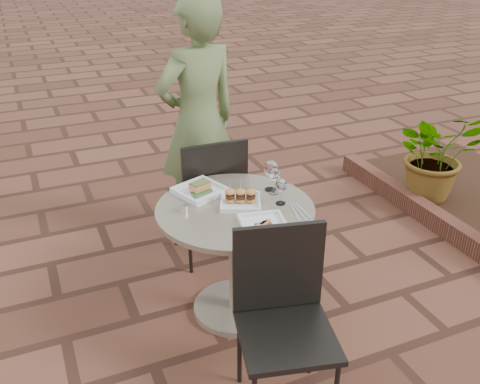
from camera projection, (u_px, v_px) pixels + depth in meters
name	position (u px, v px, depth m)	size (l,w,h in m)	color
ground	(290.00, 326.00, 3.20)	(60.00, 60.00, 0.00)	brown
cafe_table	(235.00, 244.00, 3.12)	(0.90, 0.90, 0.73)	gray
chair_far	(211.00, 191.00, 3.59)	(0.45, 0.45, 0.93)	black
chair_near	(283.00, 306.00, 2.52)	(0.53, 0.53, 0.93)	black
diner	(198.00, 122.00, 3.79)	(0.65, 0.43, 1.79)	#576A3A
plate_salmon	(200.00, 190.00, 3.16)	(0.33, 0.33, 0.07)	white
plate_sliders	(240.00, 199.00, 3.03)	(0.30, 0.30, 0.15)	white
plate_tuna	(264.00, 225.00, 2.81)	(0.28, 0.28, 0.03)	white
wine_glass_right	(281.00, 186.00, 3.00)	(0.07, 0.07, 0.16)	white
wine_glass_mid	(271.00, 169.00, 3.14)	(0.08, 0.08, 0.19)	white
wine_glass_far	(274.00, 175.00, 3.12)	(0.07, 0.07, 0.16)	white
steel_ramekin	(184.00, 208.00, 2.96)	(0.06, 0.06, 0.04)	silver
cutlery_set	(299.00, 212.00, 2.96)	(0.09, 0.21, 0.00)	silver
planter_curb	(461.00, 236.00, 3.98)	(0.12, 3.00, 0.15)	brown
potted_plant_a	(436.00, 154.00, 4.42)	(0.70, 0.61, 0.78)	#33662D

